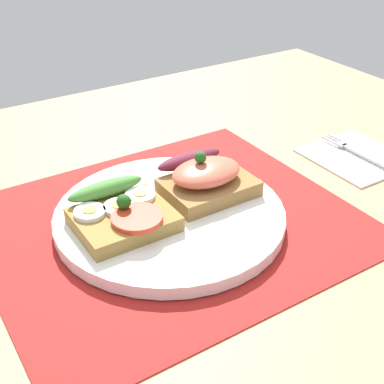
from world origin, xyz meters
TOP-DOWN VIEW (x-y plane):
  - ground_plane at (0.00, 0.00)cm, footprint 120.00×90.00cm
  - placemat at (0.00, 0.00)cm, footprint 41.09×35.66cm
  - plate at (0.00, 0.00)cm, footprint 26.23×26.23cm
  - sandwich_egg_tomato at (-5.68, 0.34)cm, footprint 10.20×10.12cm
  - sandwich_salmon at (5.62, 1.20)cm, footprint 10.43×9.17cm
  - napkin at (30.58, -0.05)cm, footprint 12.28×12.93cm
  - fork at (30.87, 0.30)cm, footprint 1.62×13.30cm

SIDE VIEW (x-z plane):
  - ground_plane at x=0.00cm, z-range -3.20..0.00cm
  - placemat at x=0.00cm, z-range 0.00..0.30cm
  - napkin at x=30.58cm, z-range 0.00..0.60cm
  - fork at x=30.87cm, z-range 0.60..0.92cm
  - plate at x=0.00cm, z-range 0.30..1.79cm
  - sandwich_egg_tomato at x=-5.68cm, z-range 1.19..5.10cm
  - sandwich_salmon at x=5.62cm, z-range 1.00..6.57cm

